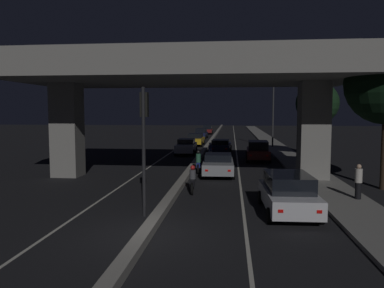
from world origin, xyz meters
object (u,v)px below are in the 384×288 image
at_px(car_dark_red_third, 258,150).
at_px(car_dark_red_fourth_oncoming, 208,129).
at_px(car_taxi_yellow_second_oncoming, 195,139).
at_px(pedestrian_on_sidewalk, 358,182).
at_px(traffic_light_left_of_median, 144,129).
at_px(car_dark_blue_third_oncoming, 201,133).
at_px(car_white_lead, 288,193).
at_px(motorcycle_blue_filtering_mid, 198,163).
at_px(motorcycle_black_filtering_near, 193,181).
at_px(car_white_lead_oncoming, 186,146).
at_px(motorcycle_white_filtering_far, 210,152).
at_px(car_dark_blue_fourth, 221,146).
at_px(car_silver_second, 218,164).
at_px(street_lamp, 271,105).

bearing_deg(car_dark_red_third, car_dark_red_fourth_oncoming, 12.04).
relative_size(car_taxi_yellow_second_oncoming, pedestrian_on_sidewalk, 2.86).
height_order(traffic_light_left_of_median, car_dark_blue_third_oncoming, traffic_light_left_of_median).
height_order(car_white_lead, car_dark_red_third, car_dark_red_third).
distance_m(car_taxi_yellow_second_oncoming, pedestrian_on_sidewalk, 29.27).
distance_m(car_dark_blue_third_oncoming, car_dark_red_fourth_oncoming, 11.69).
height_order(car_dark_red_third, car_taxi_yellow_second_oncoming, car_dark_red_third).
relative_size(car_dark_red_fourth_oncoming, motorcycle_blue_filtering_mid, 2.20).
bearing_deg(car_white_lead, motorcycle_black_filtering_near, 48.09).
bearing_deg(car_white_lead, car_dark_blue_third_oncoming, 7.29).
height_order(car_white_lead_oncoming, pedestrian_on_sidewalk, pedestrian_on_sidewalk).
xyz_separation_m(motorcycle_black_filtering_near, pedestrian_on_sidewalk, (7.68, -1.41, 0.37)).
bearing_deg(car_dark_red_third, motorcycle_white_filtering_far, 80.01).
xyz_separation_m(car_dark_blue_third_oncoming, motorcycle_white_filtering_far, (2.75, -24.17, -0.23)).
bearing_deg(car_dark_red_third, car_dark_blue_fourth, 31.67).
distance_m(traffic_light_left_of_median, car_silver_second, 10.49).
bearing_deg(car_silver_second, motorcycle_blue_filtering_mid, 57.14).
bearing_deg(motorcycle_white_filtering_far, traffic_light_left_of_median, 173.94).
distance_m(car_taxi_yellow_second_oncoming, motorcycle_white_filtering_far, 12.64).
bearing_deg(car_dark_blue_fourth, car_silver_second, -176.97).
relative_size(car_silver_second, pedestrian_on_sidewalk, 3.03).
distance_m(motorcycle_blue_filtering_mid, pedestrian_on_sidewalk, 10.95).
height_order(traffic_light_left_of_median, car_white_lead, traffic_light_left_of_median).
bearing_deg(car_white_lead_oncoming, car_taxi_yellow_second_oncoming, 179.33).
distance_m(car_dark_red_third, motorcycle_white_filtering_far, 4.16).
relative_size(car_dark_blue_fourth, car_dark_red_fourth_oncoming, 1.21).
bearing_deg(car_white_lead_oncoming, pedestrian_on_sidewalk, 28.13).
bearing_deg(motorcycle_blue_filtering_mid, car_dark_red_third, -37.18).
bearing_deg(car_white_lead_oncoming, car_dark_red_fourth_oncoming, 179.46).
xyz_separation_m(motorcycle_blue_filtering_mid, pedestrian_on_sidewalk, (7.93, -7.54, 0.32)).
distance_m(car_dark_red_fourth_oncoming, motorcycle_blue_filtering_mid, 43.47).
height_order(traffic_light_left_of_median, car_dark_red_fourth_oncoming, traffic_light_left_of_median).
bearing_deg(car_silver_second, car_dark_blue_third_oncoming, 4.96).
height_order(car_white_lead, motorcycle_black_filtering_near, car_white_lead).
xyz_separation_m(car_white_lead, car_silver_second, (-3.14, 8.84, -0.11)).
bearing_deg(car_dark_red_third, car_taxi_yellow_second_oncoming, 28.20).
bearing_deg(motorcycle_white_filtering_far, pedestrian_on_sidewalk, -154.59).
relative_size(street_lamp, car_white_lead, 1.82).
bearing_deg(car_dark_blue_fourth, motorcycle_white_filtering_far, 172.96).
bearing_deg(car_dark_red_fourth_oncoming, motorcycle_blue_filtering_mid, 2.59).
relative_size(car_white_lead, car_dark_blue_fourth, 0.94).
xyz_separation_m(traffic_light_left_of_median, motorcycle_blue_filtering_mid, (1.18, 10.64, -2.80)).
bearing_deg(motorcycle_black_filtering_near, car_taxi_yellow_second_oncoming, 1.60).
bearing_deg(car_taxi_yellow_second_oncoming, car_dark_blue_third_oncoming, -177.22).
relative_size(car_silver_second, car_dark_red_third, 1.10).
height_order(car_dark_red_third, motorcycle_blue_filtering_mid, car_dark_red_third).
height_order(car_white_lead, car_taxi_yellow_second_oncoming, car_white_lead).
distance_m(traffic_light_left_of_median, car_dark_blue_fourth, 23.34).
bearing_deg(street_lamp, car_silver_second, -105.61).
height_order(street_lamp, motorcycle_white_filtering_far, street_lamp).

